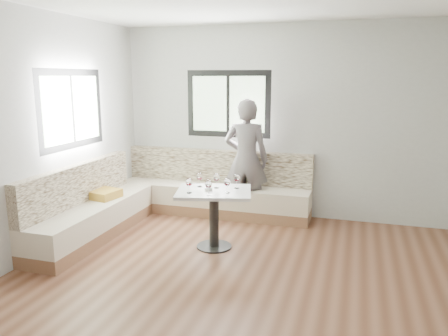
# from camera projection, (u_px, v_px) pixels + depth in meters

# --- Properties ---
(room) EXTENTS (5.01, 5.01, 2.81)m
(room) POSITION_uv_depth(u_px,v_px,m) (239.00, 146.00, 4.10)
(room) COLOR brown
(room) RESTS_ON ground
(banquette) EXTENTS (2.90, 2.80, 0.95)m
(banquette) POSITION_uv_depth(u_px,v_px,m) (165.00, 200.00, 6.21)
(banquette) COLOR brown
(banquette) RESTS_ON ground
(table) EXTENTS (1.02, 0.87, 0.72)m
(table) POSITION_uv_depth(u_px,v_px,m) (214.00, 205.00, 5.25)
(table) COLOR black
(table) RESTS_ON ground
(person) EXTENTS (0.66, 0.46, 1.76)m
(person) POSITION_uv_depth(u_px,v_px,m) (246.00, 159.00, 6.31)
(person) COLOR #615A5C
(person) RESTS_ON ground
(olive_ramekin) EXTENTS (0.10, 0.10, 0.04)m
(olive_ramekin) POSITION_uv_depth(u_px,v_px,m) (208.00, 188.00, 5.22)
(olive_ramekin) COLOR white
(olive_ramekin) RESTS_ON table
(wine_glass_a) EXTENTS (0.08, 0.08, 0.18)m
(wine_glass_a) POSITION_uv_depth(u_px,v_px,m) (189.00, 183.00, 5.07)
(wine_glass_a) COLOR white
(wine_glass_a) RESTS_ON table
(wine_glass_b) EXTENTS (0.08, 0.08, 0.18)m
(wine_glass_b) POSITION_uv_depth(u_px,v_px,m) (209.00, 185.00, 4.97)
(wine_glass_b) COLOR white
(wine_glass_b) RESTS_ON table
(wine_glass_c) EXTENTS (0.08, 0.08, 0.18)m
(wine_glass_c) POSITION_uv_depth(u_px,v_px,m) (227.00, 182.00, 5.07)
(wine_glass_c) COLOR white
(wine_glass_c) RESTS_ON table
(wine_glass_d) EXTENTS (0.08, 0.08, 0.18)m
(wine_glass_d) POSITION_uv_depth(u_px,v_px,m) (216.00, 178.00, 5.29)
(wine_glass_d) COLOR white
(wine_glass_d) RESTS_ON table
(wine_glass_e) EXTENTS (0.08, 0.08, 0.18)m
(wine_glass_e) POSITION_uv_depth(u_px,v_px,m) (237.00, 178.00, 5.28)
(wine_glass_e) COLOR white
(wine_glass_e) RESTS_ON table
(wine_glass_f) EXTENTS (0.08, 0.08, 0.18)m
(wine_glass_f) POSITION_uv_depth(u_px,v_px,m) (200.00, 177.00, 5.36)
(wine_glass_f) COLOR white
(wine_glass_f) RESTS_ON table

